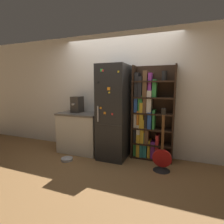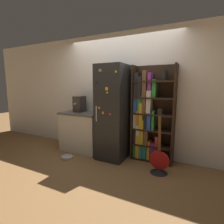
# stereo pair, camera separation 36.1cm
# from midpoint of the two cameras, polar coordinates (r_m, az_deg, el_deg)

# --- Properties ---
(ground_plane) EXTENTS (16.00, 16.00, 0.00)m
(ground_plane) POSITION_cam_midpoint_polar(r_m,az_deg,el_deg) (3.72, -2.88, -14.98)
(ground_plane) COLOR olive
(wall_back) EXTENTS (8.00, 0.05, 2.60)m
(wall_back) POSITION_cam_midpoint_polar(r_m,az_deg,el_deg) (3.85, -0.13, 5.83)
(wall_back) COLOR white
(wall_back) RESTS_ON ground_plane
(refrigerator) EXTENTS (0.56, 0.69, 1.89)m
(refrigerator) POSITION_cam_midpoint_polar(r_m,az_deg,el_deg) (3.55, -2.23, -0.15)
(refrigerator) COLOR black
(refrigerator) RESTS_ON ground_plane
(bookshelf) EXTENTS (0.81, 0.30, 1.88)m
(bookshelf) POSITION_cam_midpoint_polar(r_m,az_deg,el_deg) (3.56, 8.94, -1.53)
(bookshelf) COLOR black
(bookshelf) RESTS_ON ground_plane
(kitchen_counter) EXTENTS (0.95, 0.62, 0.89)m
(kitchen_counter) POSITION_cam_midpoint_polar(r_m,az_deg,el_deg) (4.07, -12.64, -6.42)
(kitchen_counter) COLOR beige
(kitchen_counter) RESTS_ON ground_plane
(espresso_machine) EXTENTS (0.20, 0.32, 0.36)m
(espresso_machine) POSITION_cam_midpoint_polar(r_m,az_deg,el_deg) (4.06, -13.83, 2.42)
(espresso_machine) COLOR #38332D
(espresso_machine) RESTS_ON kitchen_counter
(guitar) EXTENTS (0.33, 0.30, 1.13)m
(guitar) POSITION_cam_midpoint_polar(r_m,az_deg,el_deg) (3.26, 12.84, -15.57)
(guitar) COLOR black
(guitar) RESTS_ON ground_plane
(pet_bowl) EXTENTS (0.23, 0.23, 0.05)m
(pet_bowl) POSITION_cam_midpoint_polar(r_m,az_deg,el_deg) (3.78, -17.26, -14.50)
(pet_bowl) COLOR #B7B7BC
(pet_bowl) RESTS_ON ground_plane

